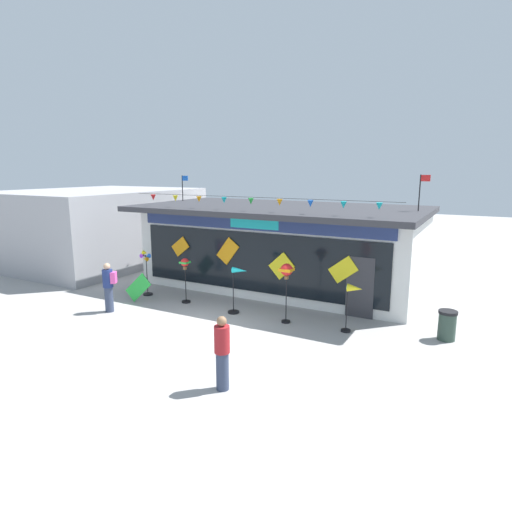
{
  "coord_description": "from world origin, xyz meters",
  "views": [
    {
      "loc": [
        7.53,
        -9.96,
        4.75
      ],
      "look_at": [
        0.66,
        2.81,
        1.84
      ],
      "focal_mm": 30.49,
      "sensor_mm": 36.0,
      "label": 1
    }
  ],
  "objects_px": {
    "wind_spinner_center_right": "(287,274)",
    "display_kite_on_ground": "(138,287)",
    "wind_spinner_right": "(353,296)",
    "person_near_camera": "(109,286)",
    "kite_shop_building": "(283,245)",
    "wind_spinner_far_left": "(146,267)",
    "wind_spinner_left": "(185,269)",
    "wind_spinner_center_left": "(237,283)",
    "trash_bin": "(447,325)",
    "person_mid_plaza": "(222,353)"
  },
  "relations": [
    {
      "from": "wind_spinner_center_right",
      "to": "display_kite_on_ground",
      "type": "distance_m",
      "value": 5.73
    },
    {
      "from": "wind_spinner_right",
      "to": "person_near_camera",
      "type": "xyz_separation_m",
      "value": [
        -7.74,
        -1.98,
        -0.23
      ]
    },
    {
      "from": "kite_shop_building",
      "to": "wind_spinner_center_right",
      "type": "height_order",
      "value": "kite_shop_building"
    },
    {
      "from": "wind_spinner_far_left",
      "to": "person_near_camera",
      "type": "distance_m",
      "value": 2.12
    },
    {
      "from": "wind_spinner_left",
      "to": "wind_spinner_center_left",
      "type": "xyz_separation_m",
      "value": [
        2.28,
        -0.18,
        -0.19
      ]
    },
    {
      "from": "wind_spinner_left",
      "to": "kite_shop_building",
      "type": "bearing_deg",
      "value": 61.82
    },
    {
      "from": "wind_spinner_left",
      "to": "trash_bin",
      "type": "bearing_deg",
      "value": 4.47
    },
    {
      "from": "wind_spinner_far_left",
      "to": "trash_bin",
      "type": "relative_size",
      "value": 2.03
    },
    {
      "from": "wind_spinner_left",
      "to": "wind_spinner_right",
      "type": "xyz_separation_m",
      "value": [
        6.11,
        -0.06,
        -0.11
      ]
    },
    {
      "from": "wind_spinner_center_right",
      "to": "display_kite_on_ground",
      "type": "relative_size",
      "value": 1.91
    },
    {
      "from": "wind_spinner_far_left",
      "to": "kite_shop_building",
      "type": "bearing_deg",
      "value": 44.01
    },
    {
      "from": "person_mid_plaza",
      "to": "trash_bin",
      "type": "xyz_separation_m",
      "value": [
        4.05,
        5.38,
        -0.42
      ]
    },
    {
      "from": "kite_shop_building",
      "to": "trash_bin",
      "type": "xyz_separation_m",
      "value": [
        6.55,
        -3.19,
        -1.25
      ]
    },
    {
      "from": "person_mid_plaza",
      "to": "display_kite_on_ground",
      "type": "height_order",
      "value": "person_mid_plaza"
    },
    {
      "from": "kite_shop_building",
      "to": "display_kite_on_ground",
      "type": "distance_m",
      "value": 5.99
    },
    {
      "from": "display_kite_on_ground",
      "to": "wind_spinner_left",
      "type": "bearing_deg",
      "value": 26.11
    },
    {
      "from": "wind_spinner_far_left",
      "to": "trash_bin",
      "type": "xyz_separation_m",
      "value": [
        10.51,
        0.63,
        -0.68
      ]
    },
    {
      "from": "kite_shop_building",
      "to": "wind_spinner_center_left",
      "type": "relative_size",
      "value": 6.98
    },
    {
      "from": "wind_spinner_far_left",
      "to": "wind_spinner_center_left",
      "type": "bearing_deg",
      "value": -3.14
    },
    {
      "from": "wind_spinner_left",
      "to": "trash_bin",
      "type": "relative_size",
      "value": 1.91
    },
    {
      "from": "kite_shop_building",
      "to": "wind_spinner_center_left",
      "type": "bearing_deg",
      "value": -87.1
    },
    {
      "from": "wind_spinner_left",
      "to": "display_kite_on_ground",
      "type": "relative_size",
      "value": 1.64
    },
    {
      "from": "person_mid_plaza",
      "to": "kite_shop_building",
      "type": "bearing_deg",
      "value": 4.43
    },
    {
      "from": "wind_spinner_far_left",
      "to": "display_kite_on_ground",
      "type": "distance_m",
      "value": 1.04
    },
    {
      "from": "wind_spinner_center_left",
      "to": "wind_spinner_center_right",
      "type": "xyz_separation_m",
      "value": [
        1.77,
        -0.01,
        0.54
      ]
    },
    {
      "from": "person_near_camera",
      "to": "person_mid_plaza",
      "type": "relative_size",
      "value": 1.0
    },
    {
      "from": "kite_shop_building",
      "to": "wind_spinner_right",
      "type": "height_order",
      "value": "kite_shop_building"
    },
    {
      "from": "wind_spinner_center_left",
      "to": "display_kite_on_ground",
      "type": "height_order",
      "value": "wind_spinner_center_left"
    },
    {
      "from": "wind_spinner_far_left",
      "to": "display_kite_on_ground",
      "type": "height_order",
      "value": "wind_spinner_far_left"
    },
    {
      "from": "person_near_camera",
      "to": "wind_spinner_left",
      "type": "bearing_deg",
      "value": 111.16
    },
    {
      "from": "wind_spinner_far_left",
      "to": "trash_bin",
      "type": "height_order",
      "value": "wind_spinner_far_left"
    },
    {
      "from": "wind_spinner_left",
      "to": "person_mid_plaza",
      "type": "distance_m",
      "value": 6.57
    },
    {
      "from": "person_near_camera",
      "to": "wind_spinner_far_left",
      "type": "bearing_deg",
      "value": 156.55
    },
    {
      "from": "kite_shop_building",
      "to": "wind_spinner_right",
      "type": "relative_size",
      "value": 7.53
    },
    {
      "from": "wind_spinner_center_right",
      "to": "person_near_camera",
      "type": "bearing_deg",
      "value": -161.96
    },
    {
      "from": "trash_bin",
      "to": "person_mid_plaza",
      "type": "bearing_deg",
      "value": -126.99
    },
    {
      "from": "wind_spinner_center_right",
      "to": "trash_bin",
      "type": "height_order",
      "value": "wind_spinner_center_right"
    },
    {
      "from": "wind_spinner_far_left",
      "to": "display_kite_on_ground",
      "type": "bearing_deg",
      "value": -68.02
    },
    {
      "from": "wind_spinner_center_left",
      "to": "wind_spinner_right",
      "type": "xyz_separation_m",
      "value": [
        3.83,
        0.12,
        0.07
      ]
    },
    {
      "from": "wind_spinner_right",
      "to": "trash_bin",
      "type": "height_order",
      "value": "wind_spinner_right"
    },
    {
      "from": "wind_spinner_far_left",
      "to": "wind_spinner_right",
      "type": "bearing_deg",
      "value": -0.77
    },
    {
      "from": "kite_shop_building",
      "to": "wind_spinner_center_right",
      "type": "relative_size",
      "value": 5.86
    },
    {
      "from": "display_kite_on_ground",
      "to": "kite_shop_building",
      "type": "bearing_deg",
      "value": 51.92
    },
    {
      "from": "kite_shop_building",
      "to": "display_kite_on_ground",
      "type": "relative_size",
      "value": 11.19
    },
    {
      "from": "wind_spinner_center_right",
      "to": "wind_spinner_far_left",
      "type": "bearing_deg",
      "value": 177.68
    },
    {
      "from": "person_near_camera",
      "to": "person_mid_plaza",
      "type": "bearing_deg",
      "value": 36.66
    },
    {
      "from": "wind_spinner_center_right",
      "to": "wind_spinner_right",
      "type": "relative_size",
      "value": 1.28
    },
    {
      "from": "wind_spinner_right",
      "to": "person_mid_plaza",
      "type": "height_order",
      "value": "person_mid_plaza"
    },
    {
      "from": "trash_bin",
      "to": "wind_spinner_far_left",
      "type": "bearing_deg",
      "value": -176.59
    },
    {
      "from": "kite_shop_building",
      "to": "wind_spinner_left",
      "type": "relative_size",
      "value": 6.81
    }
  ]
}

